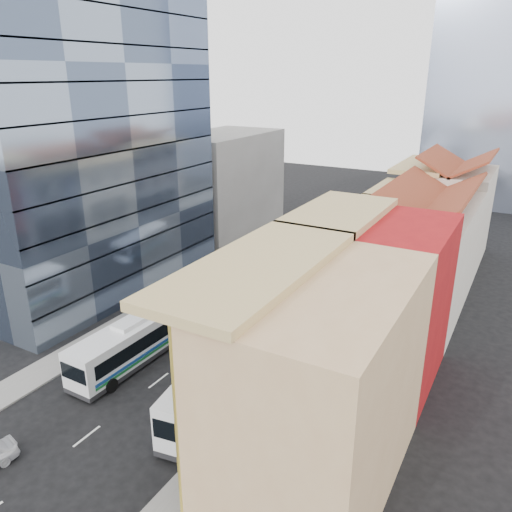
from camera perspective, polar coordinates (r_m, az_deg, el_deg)
The scene contains 13 objects.
ground at distance 34.81m, azimuth -20.04°, elevation -19.71°, with size 200.00×200.00×0.00m, color black.
sidewalk_right at distance 45.85m, azimuth 8.83°, elevation -8.14°, with size 3.00×90.00×0.15m, color slate.
sidewalk_left at distance 53.38m, azimuth -8.48°, elevation -3.89°, with size 3.00×90.00×0.15m, color slate.
shophouse_tan at distance 27.48m, azimuth 7.40°, elevation -14.69°, with size 8.00×14.00×12.00m, color tan.
shophouse_red at distance 37.51m, azimuth 14.43°, elevation -5.15°, with size 8.00×10.00×12.00m, color #A01213.
shophouse_cream_near at distance 46.47m, azimuth 17.50°, elevation -1.78°, with size 8.00×9.00×10.00m, color beige.
shophouse_cream_mid at distance 54.85m, azimuth 19.59°, elevation 1.31°, with size 8.00×9.00×10.00m, color beige.
shophouse_cream_far at distance 64.70m, azimuth 21.39°, elevation 4.33°, with size 8.00×12.00×11.00m, color beige.
office_tower at distance 52.90m, azimuth -18.86°, elevation 11.92°, with size 12.00×26.00×30.00m, color #3B475D.
office_block_far at distance 70.98m, azimuth -3.74°, elevation 8.23°, with size 10.00×18.00×14.00m, color gray.
bus_left_near at distance 40.84m, azimuth -13.80°, elevation -9.37°, with size 2.77×11.82×3.79m, color silver, non-canonical shape.
bus_left_far at distance 54.93m, azimuth 1.31°, elevation -1.25°, with size 2.30×9.82×3.15m, color silver, non-canonical shape.
bus_right at distance 35.16m, azimuth -4.27°, elevation -13.78°, with size 2.97×12.67×4.06m, color silver, non-canonical shape.
Camera 1 is at (21.97, -16.15, 21.64)m, focal length 35.00 mm.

